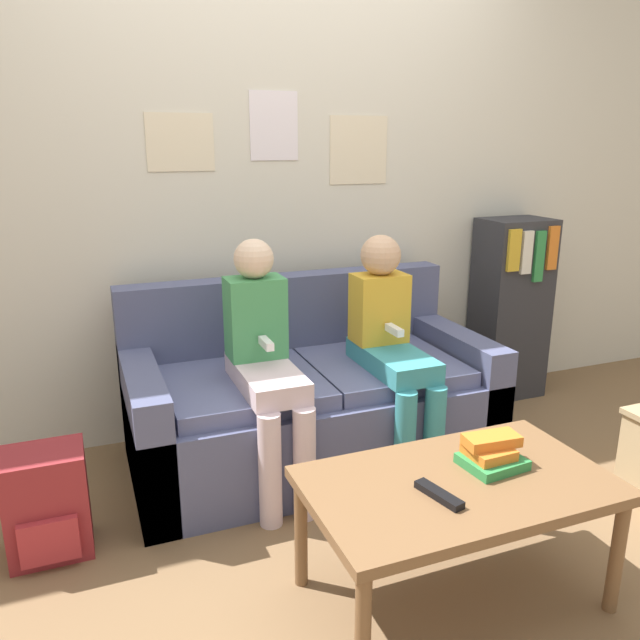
{
  "coord_description": "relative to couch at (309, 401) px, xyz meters",
  "views": [
    {
      "loc": [
        -0.94,
        -2.0,
        1.44
      ],
      "look_at": [
        0.0,
        0.38,
        0.71
      ],
      "focal_mm": 35.0,
      "sensor_mm": 36.0,
      "label": 1
    }
  ],
  "objects": [
    {
      "name": "ground_plane",
      "position": [
        0.0,
        -0.52,
        -0.28
      ],
      "size": [
        10.0,
        10.0,
        0.0
      ],
      "primitive_type": "plane",
      "color": "brown"
    },
    {
      "name": "wall_back",
      "position": [
        0.0,
        0.5,
        1.02
      ],
      "size": [
        8.0,
        0.07,
        2.6
      ],
      "color": "beige",
      "rests_on": "ground_plane"
    },
    {
      "name": "couch",
      "position": [
        0.0,
        0.0,
        0.0
      ],
      "size": [
        1.63,
        0.81,
        0.82
      ],
      "color": "#4C5175",
      "rests_on": "ground_plane"
    },
    {
      "name": "coffee_table",
      "position": [
        0.1,
        -1.07,
        0.1
      ],
      "size": [
        0.96,
        0.56,
        0.43
      ],
      "color": "brown",
      "rests_on": "ground_plane"
    },
    {
      "name": "person_left",
      "position": [
        -0.27,
        -0.19,
        0.32
      ],
      "size": [
        0.24,
        0.55,
        1.06
      ],
      "color": "silver",
      "rests_on": "ground_plane"
    },
    {
      "name": "person_right",
      "position": [
        0.32,
        -0.19,
        0.32
      ],
      "size": [
        0.24,
        0.55,
        1.05
      ],
      "color": "teal",
      "rests_on": "ground_plane"
    },
    {
      "name": "tv_remote",
      "position": [
        -0.02,
        -1.14,
        0.16
      ],
      "size": [
        0.08,
        0.17,
        0.02
      ],
      "rotation": [
        0.0,
        0.0,
        0.24
      ],
      "color": "black",
      "rests_on": "coffee_table"
    },
    {
      "name": "book_stack",
      "position": [
        0.24,
        -1.03,
        0.19
      ],
      "size": [
        0.2,
        0.18,
        0.1
      ],
      "color": "#2D8442",
      "rests_on": "coffee_table"
    },
    {
      "name": "bookshelf",
      "position": [
        1.35,
        0.3,
        0.24
      ],
      "size": [
        0.38,
        0.3,
        1.03
      ],
      "color": "#2D2D33",
      "rests_on": "ground_plane"
    },
    {
      "name": "backpack",
      "position": [
        -1.13,
        -0.34,
        -0.08
      ],
      "size": [
        0.28,
        0.25,
        0.4
      ],
      "color": "maroon",
      "rests_on": "ground_plane"
    }
  ]
}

